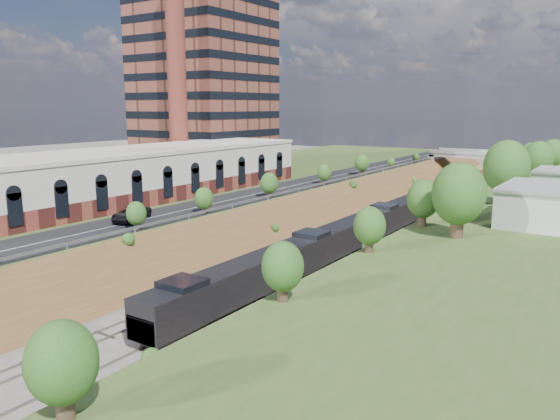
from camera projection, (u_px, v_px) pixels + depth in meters
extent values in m
cube|color=#3B5623|center=(209.00, 193.00, 98.63)|extent=(44.00, 180.00, 5.00)
cube|color=brown|center=(314.00, 220.00, 87.16)|extent=(10.00, 180.00, 10.00)
cube|color=brown|center=(452.00, 238.00, 75.22)|extent=(10.00, 180.00, 10.00)
cube|color=gray|center=(362.00, 226.00, 82.58)|extent=(1.58, 180.00, 0.18)
cube|color=gray|center=(394.00, 230.00, 79.76)|extent=(1.58, 180.00, 0.18)
cube|color=black|center=(290.00, 187.00, 88.65)|extent=(8.00, 180.00, 0.10)
cube|color=#99999E|center=(312.00, 186.00, 86.33)|extent=(0.06, 171.00, 0.30)
cube|color=maroon|center=(132.00, 191.00, 77.24)|extent=(14.00, 62.00, 2.20)
cube|color=beige|center=(131.00, 168.00, 76.62)|extent=(14.00, 62.00, 4.30)
cube|color=beige|center=(130.00, 151.00, 76.17)|extent=(14.30, 62.30, 0.50)
cube|color=brown|center=(203.00, 60.00, 109.82)|extent=(22.00, 22.00, 44.00)
cylinder|color=maroon|center=(176.00, 64.00, 92.75)|extent=(3.20, 3.20, 40.00)
cube|color=gray|center=(435.00, 166.00, 137.59)|extent=(1.50, 8.00, 6.20)
cube|color=gray|center=(534.00, 172.00, 125.11)|extent=(1.50, 8.00, 6.20)
cube|color=gray|center=(483.00, 156.00, 130.77)|extent=(24.00, 8.00, 1.00)
cube|color=gray|center=(479.00, 154.00, 127.34)|extent=(24.00, 0.30, 0.80)
cube|color=gray|center=(488.00, 151.00, 133.89)|extent=(24.00, 0.30, 0.80)
cube|color=silver|center=(547.00, 206.00, 60.57)|extent=(9.00, 12.00, 4.00)
cylinder|color=#473323|center=(457.00, 225.00, 54.40)|extent=(1.30, 1.30, 2.62)
ellipsoid|color=#26521C|center=(459.00, 194.00, 53.81)|extent=(5.25, 5.25, 6.30)
cylinder|color=#473323|center=(104.00, 233.00, 53.80)|extent=(0.66, 0.66, 1.22)
ellipsoid|color=#26521C|center=(103.00, 219.00, 53.52)|extent=(2.45, 2.45, 2.94)
cube|color=black|center=(171.00, 335.00, 42.33)|extent=(2.40, 4.00, 0.90)
cube|color=black|center=(224.00, 288.00, 47.30)|extent=(3.18, 19.07, 3.15)
cube|color=black|center=(156.00, 325.00, 40.85)|extent=(2.92, 3.00, 1.80)
cube|color=silver|center=(155.00, 313.00, 40.66)|extent=(2.92, 3.00, 0.15)
cube|color=black|center=(183.00, 285.00, 42.87)|extent=(3.11, 3.10, 0.90)
cube|color=black|center=(333.00, 241.00, 63.73)|extent=(3.18, 19.07, 3.15)
cube|color=black|center=(398.00, 213.00, 80.15)|extent=(3.18, 19.07, 3.15)
cube|color=brown|center=(494.00, 170.00, 130.18)|extent=(3.18, 101.34, 3.81)
imported|color=black|center=(131.00, 214.00, 61.90)|extent=(4.88, 6.51, 1.64)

